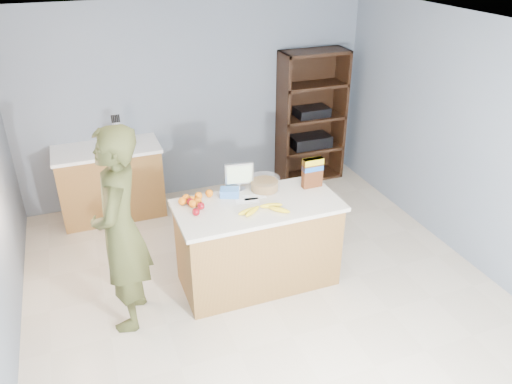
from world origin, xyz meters
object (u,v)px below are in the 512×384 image
object	(u,v)px
counter_peninsula	(258,246)
tv	(239,175)
cereal_box	(312,171)
person	(121,231)
shelving_unit	(310,119)

from	to	relation	value
counter_peninsula	tv	bearing A→B (deg)	101.63
tv	cereal_box	world-z (taller)	cereal_box
tv	cereal_box	distance (m)	0.73
counter_peninsula	person	bearing A→B (deg)	-175.76
counter_peninsula	shelving_unit	world-z (taller)	shelving_unit
person	tv	distance (m)	1.29
person	counter_peninsula	bearing A→B (deg)	110.87
tv	cereal_box	bearing A→B (deg)	-15.70
shelving_unit	person	distance (m)	3.55
counter_peninsula	tv	distance (m)	0.73
counter_peninsula	person	distance (m)	1.38
person	cereal_box	bearing A→B (deg)	113.58
counter_peninsula	shelving_unit	xyz separation A→B (m)	(1.55, 2.05, 0.45)
shelving_unit	cereal_box	xyz separation A→B (m)	(-0.92, -1.91, 0.21)
person	cereal_box	size ratio (longest dim) A/B	6.14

